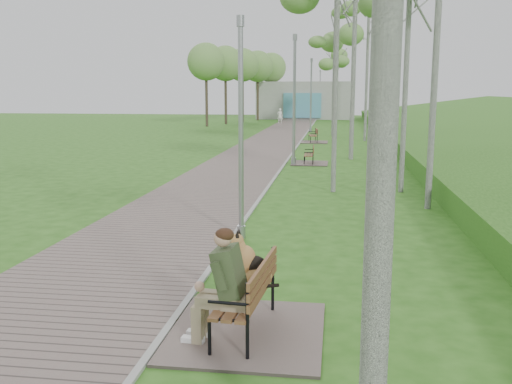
# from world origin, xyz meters

# --- Properties ---
(ground) EXTENTS (120.00, 120.00, 0.00)m
(ground) POSITION_xyz_m (0.00, 0.00, 0.00)
(ground) COLOR #295C16
(ground) RESTS_ON ground
(walkway) EXTENTS (3.50, 67.00, 0.04)m
(walkway) POSITION_xyz_m (-1.75, 21.50, 0.02)
(walkway) COLOR #75665E
(walkway) RESTS_ON ground
(kerb) EXTENTS (0.10, 67.00, 0.05)m
(kerb) POSITION_xyz_m (0.00, 21.50, 0.03)
(kerb) COLOR #999993
(kerb) RESTS_ON ground
(building_north) EXTENTS (10.00, 5.20, 4.00)m
(building_north) POSITION_xyz_m (-1.50, 50.97, 1.99)
(building_north) COLOR #9E9E99
(building_north) RESTS_ON ground
(bench_main) EXTENTS (1.99, 2.21, 1.73)m
(bench_main) POSITION_xyz_m (0.96, -5.73, 0.49)
(bench_main) COLOR #75665E
(bench_main) RESTS_ON ground
(bench_second) EXTENTS (1.56, 1.73, 0.96)m
(bench_second) POSITION_xyz_m (1.01, 11.88, 0.17)
(bench_second) COLOR #75665E
(bench_second) RESTS_ON ground
(bench_third) EXTENTS (1.69, 1.88, 1.04)m
(bench_third) POSITION_xyz_m (0.77, 22.02, 0.19)
(bench_third) COLOR #75665E
(bench_third) RESTS_ON ground
(lamp_post_near) EXTENTS (0.18, 0.18, 4.64)m
(lamp_post_near) POSITION_xyz_m (0.18, -0.86, 2.17)
(lamp_post_near) COLOR gray
(lamp_post_near) RESTS_ON ground
(lamp_post_second) EXTENTS (0.21, 0.21, 5.39)m
(lamp_post_second) POSITION_xyz_m (0.39, 11.36, 2.52)
(lamp_post_second) COLOR gray
(lamp_post_second) RESTS_ON ground
(lamp_post_third) EXTENTS (0.21, 0.21, 5.45)m
(lamp_post_third) POSITION_xyz_m (0.20, 30.93, 2.55)
(lamp_post_third) COLOR gray
(lamp_post_third) RESTS_ON ground
(lamp_post_far) EXTENTS (0.20, 0.20, 5.27)m
(lamp_post_far) POSITION_xyz_m (0.26, 51.01, 2.46)
(lamp_post_far) COLOR gray
(lamp_post_far) RESTS_ON ground
(pedestrian_near) EXTENTS (0.53, 0.35, 1.44)m
(pedestrian_near) POSITION_xyz_m (-3.10, 40.64, 0.72)
(pedestrian_near) COLOR white
(pedestrian_near) RESTS_ON ground
(birch_mid_c) EXTENTS (2.31, 2.31, 8.70)m
(birch_mid_c) POSITION_xyz_m (3.91, 23.41, 6.83)
(birch_mid_c) COLOR silver
(birch_mid_c) RESTS_ON ground
(birch_far_b) EXTENTS (2.87, 2.87, 9.51)m
(birch_far_b) POSITION_xyz_m (1.90, 27.32, 7.47)
(birch_far_b) COLOR silver
(birch_far_b) RESTS_ON ground
(birch_distant_a) EXTENTS (2.25, 2.25, 8.20)m
(birch_distant_a) POSITION_xyz_m (1.91, 39.63, 6.44)
(birch_distant_a) COLOR silver
(birch_distant_a) RESTS_ON ground
(birch_distant_b) EXTENTS (2.42, 2.42, 8.77)m
(birch_distant_b) POSITION_xyz_m (5.71, 43.12, 6.89)
(birch_distant_b) COLOR silver
(birch_distant_b) RESTS_ON ground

